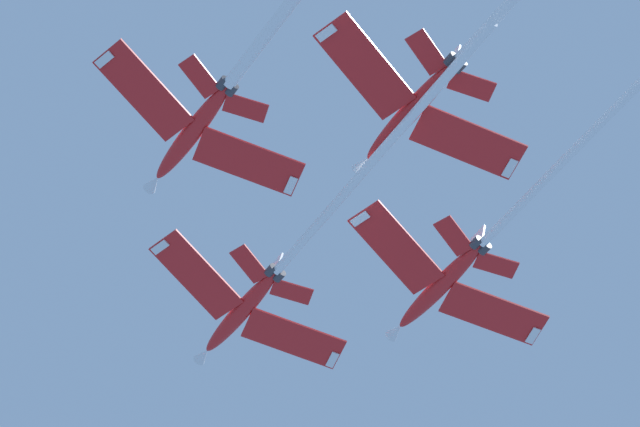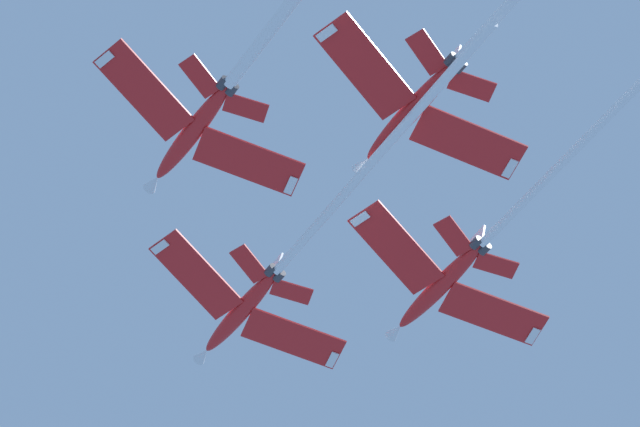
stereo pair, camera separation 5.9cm
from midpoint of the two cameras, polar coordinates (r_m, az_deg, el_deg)
name	(u,v)px [view 2 (the right image)]	position (r m, az deg, el deg)	size (l,w,h in m)	color
jet_lead	(280,267)	(127.91, -1.59, -2.10)	(20.16, 42.61, 14.76)	red
jet_left_wing	(253,53)	(118.02, -2.67, 6.28)	(20.16, 43.05, 15.61)	red
jet_right_wing	(491,235)	(124.05, 6.67, -0.83)	(20.16, 46.62, 16.32)	red
jet_slot	(477,39)	(115.17, 6.12, 6.78)	(20.17, 45.21, 15.32)	red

